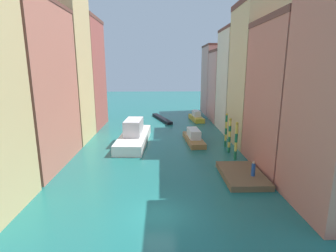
{
  "coord_description": "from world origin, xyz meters",
  "views": [
    {
      "loc": [
        0.17,
        -17.04,
        10.56
      ],
      "look_at": [
        1.38,
        23.0,
        1.5
      ],
      "focal_mm": 27.58,
      "sensor_mm": 36.0,
      "label": 1
    }
  ],
  "objects_px": {
    "gondola_black": "(162,119)",
    "motorboat_1": "(196,117)",
    "mooring_pole_0": "(236,141)",
    "mooring_pole_2": "(226,130)",
    "mooring_pole_1": "(230,135)",
    "waterfront_dock": "(242,175)",
    "motorboat_0": "(194,137)",
    "person_on_dock": "(253,169)",
    "vaporetto_white": "(134,136)"
  },
  "relations": [
    {
      "from": "gondola_black",
      "to": "motorboat_1",
      "type": "bearing_deg",
      "value": -6.33
    },
    {
      "from": "mooring_pole_0",
      "to": "gondola_black",
      "type": "bearing_deg",
      "value": 109.5
    },
    {
      "from": "mooring_pole_2",
      "to": "gondola_black",
      "type": "bearing_deg",
      "value": 114.34
    },
    {
      "from": "mooring_pole_1",
      "to": "mooring_pole_2",
      "type": "distance_m",
      "value": 2.38
    },
    {
      "from": "waterfront_dock",
      "to": "motorboat_0",
      "type": "distance_m",
      "value": 12.95
    },
    {
      "from": "mooring_pole_2",
      "to": "gondola_black",
      "type": "relative_size",
      "value": 0.45
    },
    {
      "from": "waterfront_dock",
      "to": "motorboat_0",
      "type": "bearing_deg",
      "value": 104.21
    },
    {
      "from": "mooring_pole_0",
      "to": "gondola_black",
      "type": "height_order",
      "value": "mooring_pole_0"
    },
    {
      "from": "person_on_dock",
      "to": "mooring_pole_0",
      "type": "distance_m",
      "value": 6.07
    },
    {
      "from": "mooring_pole_1",
      "to": "motorboat_0",
      "type": "bearing_deg",
      "value": 129.2
    },
    {
      "from": "vaporetto_white",
      "to": "motorboat_0",
      "type": "distance_m",
      "value": 8.61
    },
    {
      "from": "person_on_dock",
      "to": "mooring_pole_1",
      "type": "bearing_deg",
      "value": 90.19
    },
    {
      "from": "waterfront_dock",
      "to": "motorboat_0",
      "type": "xyz_separation_m",
      "value": [
        -3.18,
        12.54,
        0.43
      ]
    },
    {
      "from": "gondola_black",
      "to": "motorboat_0",
      "type": "relative_size",
      "value": 1.34
    },
    {
      "from": "mooring_pole_1",
      "to": "vaporetto_white",
      "type": "relative_size",
      "value": 0.36
    },
    {
      "from": "waterfront_dock",
      "to": "motorboat_0",
      "type": "relative_size",
      "value": 0.82
    },
    {
      "from": "vaporetto_white",
      "to": "motorboat_0",
      "type": "height_order",
      "value": "vaporetto_white"
    },
    {
      "from": "mooring_pole_0",
      "to": "mooring_pole_1",
      "type": "height_order",
      "value": "mooring_pole_0"
    },
    {
      "from": "waterfront_dock",
      "to": "vaporetto_white",
      "type": "height_order",
      "value": "vaporetto_white"
    },
    {
      "from": "gondola_black",
      "to": "person_on_dock",
      "type": "bearing_deg",
      "value": -74.23
    },
    {
      "from": "mooring_pole_0",
      "to": "motorboat_1",
      "type": "xyz_separation_m",
      "value": [
        -1.4,
        23.19,
        -1.61
      ]
    },
    {
      "from": "person_on_dock",
      "to": "motorboat_1",
      "type": "xyz_separation_m",
      "value": [
        -1.37,
        29.17,
        -0.52
      ]
    },
    {
      "from": "waterfront_dock",
      "to": "mooring_pole_1",
      "type": "xyz_separation_m",
      "value": [
        0.73,
        7.76,
        2.01
      ]
    },
    {
      "from": "waterfront_dock",
      "to": "mooring_pole_1",
      "type": "distance_m",
      "value": 8.05
    },
    {
      "from": "waterfront_dock",
      "to": "gondola_black",
      "type": "relative_size",
      "value": 0.61
    },
    {
      "from": "motorboat_1",
      "to": "mooring_pole_2",
      "type": "bearing_deg",
      "value": -85.31
    },
    {
      "from": "mooring_pole_0",
      "to": "mooring_pole_2",
      "type": "xyz_separation_m",
      "value": [
        0.09,
        5.02,
        0.05
      ]
    },
    {
      "from": "mooring_pole_2",
      "to": "gondola_black",
      "type": "xyz_separation_m",
      "value": [
        -8.58,
        18.96,
        -2.11
      ]
    },
    {
      "from": "person_on_dock",
      "to": "mooring_pole_1",
      "type": "distance_m",
      "value": 8.68
    },
    {
      "from": "vaporetto_white",
      "to": "mooring_pole_2",
      "type": "bearing_deg",
      "value": -9.1
    },
    {
      "from": "waterfront_dock",
      "to": "vaporetto_white",
      "type": "relative_size",
      "value": 0.51
    },
    {
      "from": "person_on_dock",
      "to": "gondola_black",
      "type": "height_order",
      "value": "person_on_dock"
    },
    {
      "from": "mooring_pole_1",
      "to": "motorboat_1",
      "type": "relative_size",
      "value": 0.68
    },
    {
      "from": "gondola_black",
      "to": "motorboat_0",
      "type": "distance_m",
      "value": 17.16
    },
    {
      "from": "motorboat_0",
      "to": "gondola_black",
      "type": "bearing_deg",
      "value": 105.3
    },
    {
      "from": "mooring_pole_2",
      "to": "motorboat_1",
      "type": "bearing_deg",
      "value": 94.69
    },
    {
      "from": "motorboat_0",
      "to": "motorboat_1",
      "type": "bearing_deg",
      "value": 80.78
    },
    {
      "from": "mooring_pole_1",
      "to": "motorboat_0",
      "type": "height_order",
      "value": "mooring_pole_1"
    },
    {
      "from": "mooring_pole_2",
      "to": "vaporetto_white",
      "type": "bearing_deg",
      "value": 170.9
    },
    {
      "from": "mooring_pole_1",
      "to": "motorboat_1",
      "type": "distance_m",
      "value": 20.65
    },
    {
      "from": "mooring_pole_0",
      "to": "vaporetto_white",
      "type": "bearing_deg",
      "value": 150.7
    },
    {
      "from": "person_on_dock",
      "to": "gondola_black",
      "type": "xyz_separation_m",
      "value": [
        -8.46,
        29.95,
        -0.96
      ]
    },
    {
      "from": "motorboat_0",
      "to": "mooring_pole_0",
      "type": "bearing_deg",
      "value": -61.93
    },
    {
      "from": "waterfront_dock",
      "to": "motorboat_1",
      "type": "relative_size",
      "value": 0.95
    },
    {
      "from": "waterfront_dock",
      "to": "mooring_pole_0",
      "type": "bearing_deg",
      "value": 81.23
    },
    {
      "from": "person_on_dock",
      "to": "vaporetto_white",
      "type": "xyz_separation_m",
      "value": [
        -12.52,
        13.02,
        -0.08
      ]
    },
    {
      "from": "waterfront_dock",
      "to": "gondola_black",
      "type": "xyz_separation_m",
      "value": [
        -7.7,
        29.09,
        -0.01
      ]
    },
    {
      "from": "mooring_pole_0",
      "to": "motorboat_0",
      "type": "xyz_separation_m",
      "value": [
        -3.96,
        7.43,
        -1.61
      ]
    },
    {
      "from": "mooring_pole_0",
      "to": "gondola_black",
      "type": "xyz_separation_m",
      "value": [
        -8.49,
        23.98,
        -2.05
      ]
    },
    {
      "from": "person_on_dock",
      "to": "mooring_pole_0",
      "type": "bearing_deg",
      "value": 89.71
    }
  ]
}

